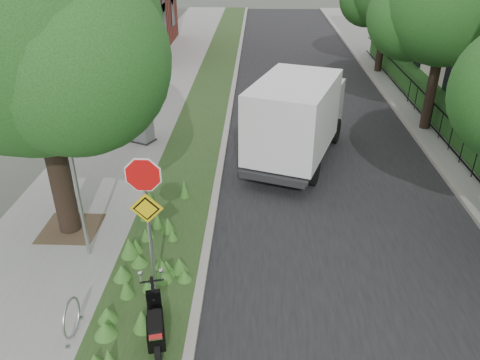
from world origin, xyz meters
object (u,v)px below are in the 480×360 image
object	(u,v)px
box_truck	(297,115)
utility_cabinet	(140,125)
sign_assembly	(146,201)
scooter_near	(156,330)

from	to	relation	value
box_truck	utility_cabinet	xyz separation A→B (m)	(-5.38, 1.12, -0.84)
sign_assembly	scooter_near	xyz separation A→B (m)	(0.30, -1.38, -1.86)
scooter_near	box_truck	world-z (taller)	box_truck
scooter_near	utility_cabinet	size ratio (longest dim) A/B	1.19
box_truck	utility_cabinet	distance (m)	5.56
scooter_near	sign_assembly	bearing A→B (deg)	102.33
scooter_near	utility_cabinet	world-z (taller)	utility_cabinet
box_truck	utility_cabinet	world-z (taller)	box_truck
sign_assembly	box_truck	size ratio (longest dim) A/B	0.57
sign_assembly	utility_cabinet	xyz separation A→B (m)	(-2.06, 7.79, -1.61)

